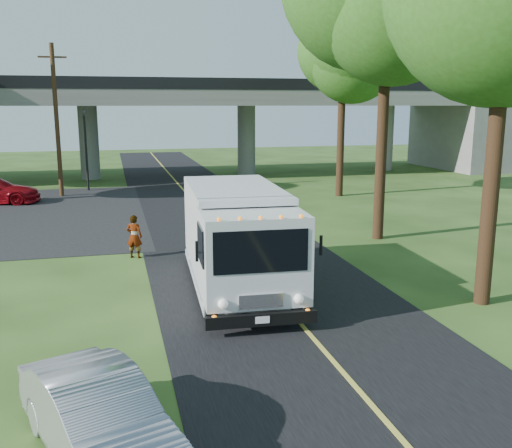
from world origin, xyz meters
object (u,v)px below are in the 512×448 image
object	(u,v)px
step_van	(238,236)
silver_sedan	(99,418)
tree_right_far	(348,55)
utility_pole	(57,120)
traffic_signal	(86,141)
pedestrian	(134,236)

from	to	relation	value
step_van	silver_sedan	bearing A→B (deg)	-114.01
tree_right_far	step_van	world-z (taller)	tree_right_far
utility_pole	tree_right_far	size ratio (longest dim) A/B	0.82
traffic_signal	tree_right_far	distance (m)	17.18
utility_pole	tree_right_far	bearing A→B (deg)	-14.00
silver_sedan	utility_pole	bearing A→B (deg)	73.80
traffic_signal	utility_pole	xyz separation A→B (m)	(-1.50, -2.00, 1.40)
traffic_signal	tree_right_far	bearing A→B (deg)	-22.07
tree_right_far	utility_pole	bearing A→B (deg)	166.00
step_van	tree_right_far	bearing A→B (deg)	60.79
utility_pole	traffic_signal	bearing A→B (deg)	53.13
traffic_signal	silver_sedan	size ratio (longest dim) A/B	1.26
step_van	pedestrian	size ratio (longest dim) A/B	4.67
utility_pole	silver_sedan	world-z (taller)	utility_pole
pedestrian	traffic_signal	bearing A→B (deg)	-60.26
utility_pole	pedestrian	bearing A→B (deg)	-76.69
traffic_signal	step_van	world-z (taller)	traffic_signal
tree_right_far	pedestrian	xyz separation A→B (m)	(-13.01, -11.47, -7.50)
utility_pole	step_van	world-z (taller)	utility_pole
utility_pole	pedestrian	distance (m)	16.51
step_van	pedestrian	world-z (taller)	step_van
tree_right_far	traffic_signal	bearing A→B (deg)	157.93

